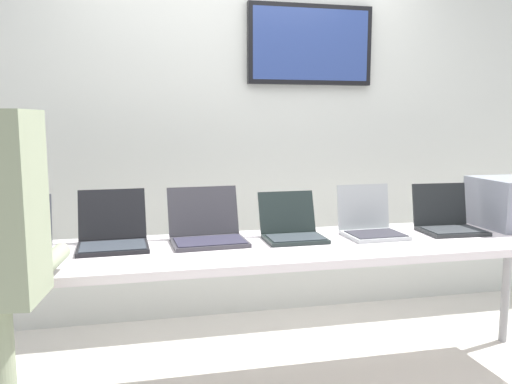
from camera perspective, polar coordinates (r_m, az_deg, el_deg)
back_wall at (r=3.65m, az=-0.96°, el=6.09°), size 8.00×0.11×2.49m
workbench at (r=2.64m, az=3.93°, el=-6.68°), size 3.13×0.70×0.76m
equipment_box at (r=3.34m, az=25.97°, el=-1.05°), size 0.34×0.41×0.28m
laptop_station_0 at (r=2.70m, az=-25.19°, el=-4.77°), size 0.38×0.40×0.24m
laptop_station_1 at (r=2.64m, az=-15.41°, el=-4.47°), size 0.34×0.38×0.26m
laptop_station_2 at (r=2.66m, az=-5.39°, el=-4.15°), size 0.38×0.36×0.26m
laptop_station_3 at (r=2.72m, az=3.94°, el=-3.98°), size 0.31×0.31×0.23m
laptop_station_4 at (r=2.86m, az=12.39°, el=-3.44°), size 0.31×0.30×0.26m
laptop_station_5 at (r=3.09m, az=20.19°, el=-2.95°), size 0.33×0.30×0.26m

